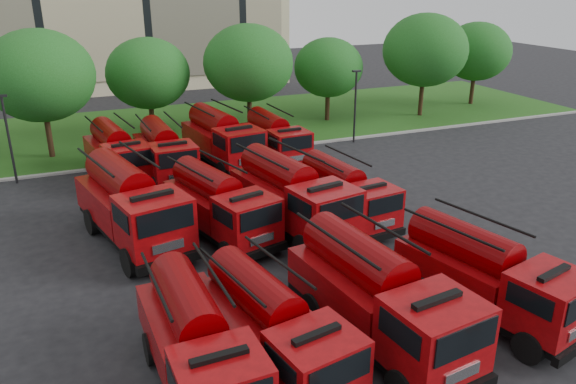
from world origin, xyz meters
name	(u,v)px	position (x,y,z in m)	size (l,w,h in m)	color
ground	(295,294)	(0.00, 0.00, 0.00)	(140.00, 140.00, 0.00)	black
lawn	(162,129)	(0.00, 26.00, 0.06)	(70.00, 16.00, 0.12)	#214F15
curb	(186,158)	(0.00, 17.90, 0.07)	(70.00, 0.30, 0.14)	gray
tree_2	(40,76)	(-8.00, 21.50, 5.35)	(6.72, 6.72, 8.22)	#382314
tree_3	(148,73)	(-1.00, 24.00, 4.68)	(5.88, 5.88, 7.19)	#382314
tree_4	(248,63)	(6.00, 22.50, 5.22)	(6.55, 6.55, 8.01)	#382314
tree_5	(328,68)	(13.00, 23.50, 4.35)	(5.46, 5.46, 6.68)	#382314
tree_6	(425,50)	(21.00, 22.00, 5.49)	(6.89, 6.89, 8.42)	#382314
tree_7	(477,51)	(28.00, 24.00, 4.82)	(6.05, 6.05, 7.39)	#382314
lamp_post_0	(8,134)	(-10.00, 17.20, 2.90)	(0.60, 0.25, 5.11)	black
lamp_post_1	(355,102)	(12.00, 17.20, 2.90)	(0.60, 0.25, 5.11)	black
fire_truck_0	(197,343)	(-4.55, -3.62, 1.51)	(2.57, 6.65, 3.00)	black
fire_truck_1	(273,328)	(-2.32, -3.74, 1.49)	(3.38, 6.79, 2.95)	black
fire_truck_2	(378,297)	(1.26, -3.72, 1.70)	(3.45, 7.67, 3.37)	black
fire_truck_3	(486,275)	(5.54, -3.77, 1.55)	(3.82, 7.12, 3.08)	black
fire_truck_4	(131,205)	(-4.87, 6.80, 1.79)	(4.32, 8.19, 3.55)	black
fire_truck_5	(219,205)	(-1.17, 5.85, 1.56)	(3.98, 7.19, 3.11)	black
fire_truck_6	(292,196)	(2.10, 5.22, 1.72)	(3.91, 7.86, 3.42)	black
fire_truck_7	(344,193)	(4.80, 5.20, 1.46)	(2.93, 6.57, 2.89)	black
fire_truck_8	(117,154)	(-4.47, 15.58, 1.58)	(3.32, 7.15, 3.13)	black
fire_truck_9	(164,153)	(-1.91, 14.70, 1.58)	(2.76, 7.01, 3.15)	black
fire_truck_10	(222,139)	(1.89, 15.90, 1.70)	(3.63, 7.70, 3.37)	black
fire_truck_11	(275,138)	(5.19, 15.30, 1.50)	(2.68, 6.68, 2.99)	black
firefighter_3	(536,305)	(7.80, -4.09, 0.00)	(1.17, 0.60, 1.81)	black
firefighter_4	(184,356)	(-4.66, -2.05, 0.00)	(0.83, 0.54, 1.70)	black
firefighter_5	(326,212)	(4.57, 6.58, 0.00)	(1.57, 0.68, 1.69)	#A52A0C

